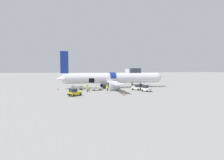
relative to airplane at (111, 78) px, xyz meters
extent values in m
plane|color=gray|center=(0.26, -7.16, -3.10)|extent=(500.00, 500.00, 0.00)
cube|color=yellow|center=(0.20, -8.49, -3.09)|extent=(25.10, 0.71, 0.01)
cylinder|color=#4C4C51|center=(9.28, 5.70, -1.47)|extent=(0.60, 0.60, 3.26)
cube|color=silver|center=(9.28, 5.70, 1.64)|extent=(2.96, 8.09, 2.96)
cube|color=#333842|center=(9.28, 2.25, 1.64)|extent=(3.84, 1.60, 3.55)
cylinder|color=silver|center=(0.49, 0.00, 0.10)|extent=(31.99, 3.30, 3.30)
sphere|color=silver|center=(16.48, 0.00, 0.10)|extent=(3.14, 3.14, 3.14)
cone|color=silver|center=(-15.51, 0.00, 0.10)|extent=(3.80, 3.04, 3.04)
cylinder|color=navy|center=(0.49, -0.03, 0.40)|extent=(1.92, 3.31, 3.31)
cube|color=navy|center=(-14.89, 0.00, 5.23)|extent=(2.48, 0.28, 6.96)
cube|color=silver|center=(-14.97, -4.37, 0.43)|extent=(0.90, 8.75, 0.20)
cube|color=silver|center=(-14.97, 4.38, 0.43)|extent=(0.90, 8.75, 0.20)
cube|color=silver|center=(-0.79, -8.30, -0.81)|extent=(2.14, 15.62, 0.40)
cube|color=silver|center=(-0.79, 8.31, -0.81)|extent=(2.14, 15.62, 0.40)
cylinder|color=#B2B7BF|center=(-0.59, -8.21, -1.91)|extent=(2.91, 1.90, 1.90)
cylinder|color=#B2B7BF|center=(-0.59, 8.21, -1.91)|extent=(2.91, 1.90, 1.90)
cube|color=black|center=(-6.55, -1.63, -0.48)|extent=(1.70, 0.12, 1.40)
cylinder|color=#56565B|center=(10.40, 0.00, -1.61)|extent=(0.22, 0.22, 1.76)
sphere|color=black|center=(10.40, 0.00, -2.49)|extent=(1.21, 1.21, 1.21)
cylinder|color=#56565B|center=(-2.71, -2.35, -1.61)|extent=(0.22, 0.22, 1.76)
sphere|color=black|center=(-2.71, -2.35, -2.49)|extent=(1.21, 1.21, 1.21)
cylinder|color=#56565B|center=(-2.71, 2.35, -1.61)|extent=(0.22, 0.22, 1.76)
sphere|color=black|center=(-2.71, 2.35, -2.49)|extent=(1.21, 1.21, 1.21)
cube|color=yellow|center=(-11.77, -15.46, -2.51)|extent=(3.29, 3.23, 0.70)
cube|color=#232833|center=(-12.17, -15.83, -1.77)|extent=(1.91, 1.90, 0.77)
cube|color=black|center=(-12.93, -16.54, -2.65)|extent=(1.04, 1.10, 0.35)
sphere|color=black|center=(-13.04, -15.64, -2.82)|extent=(0.56, 0.56, 0.56)
sphere|color=black|center=(-12.03, -16.71, -2.82)|extent=(0.56, 0.56, 0.56)
sphere|color=black|center=(-11.52, -14.21, -2.82)|extent=(0.56, 0.56, 0.56)
sphere|color=black|center=(-10.51, -15.28, -2.82)|extent=(0.56, 0.56, 0.56)
cube|color=white|center=(7.66, -11.77, -2.49)|extent=(2.45, 2.92, 0.73)
cube|color=#232833|center=(7.47, -11.37, -1.73)|extent=(1.65, 1.57, 0.79)
cube|color=black|center=(7.10, -10.59, -2.64)|extent=(1.28, 0.69, 0.36)
sphere|color=black|center=(7.94, -10.69, -2.82)|extent=(0.56, 0.56, 0.56)
sphere|color=black|center=(6.64, -11.30, -2.82)|extent=(0.56, 0.56, 0.56)
sphere|color=black|center=(8.67, -12.23, -2.82)|extent=(0.56, 0.56, 0.56)
sphere|color=black|center=(7.37, -12.85, -2.82)|extent=(0.56, 0.56, 0.56)
cube|color=silver|center=(6.02, -8.10, -2.51)|extent=(2.81, 2.78, 0.69)
cube|color=#232833|center=(6.36, -8.43, -1.78)|extent=(1.62, 1.61, 0.76)
cube|color=black|center=(7.02, -9.07, -2.65)|extent=(0.88, 0.90, 0.35)
sphere|color=black|center=(6.26, -9.17, -2.82)|extent=(0.56, 0.56, 0.56)
sphere|color=black|center=(7.09, -8.31, -2.82)|extent=(0.56, 0.56, 0.56)
sphere|color=black|center=(4.94, -7.89, -2.82)|extent=(0.56, 0.56, 0.56)
sphere|color=black|center=(5.78, -7.03, -2.82)|extent=(0.56, 0.56, 0.56)
cube|color=silver|center=(-5.49, -6.49, -2.67)|extent=(3.31, 2.14, 0.05)
cube|color=silver|center=(-4.05, -6.06, -2.46)|extent=(0.43, 1.28, 0.37)
cube|color=silver|center=(-5.31, -7.09, -2.46)|extent=(2.89, 0.91, 0.37)
cube|color=silver|center=(-5.67, -5.89, -2.46)|extent=(2.89, 0.91, 0.37)
cube|color=#333338|center=(-3.59, -5.92, -2.85)|extent=(0.89, 0.33, 0.06)
sphere|color=black|center=(-4.28, -6.81, -2.90)|extent=(0.40, 0.40, 0.40)
sphere|color=black|center=(-4.65, -5.55, -2.90)|extent=(0.40, 0.40, 0.40)
sphere|color=black|center=(-6.33, -7.42, -2.90)|extent=(0.40, 0.40, 0.40)
sphere|color=black|center=(-6.71, -6.16, -2.90)|extent=(0.40, 0.40, 0.40)
cube|color=olive|center=(-5.59, -6.27, -2.46)|extent=(0.41, 0.31, 0.36)
cube|color=#2D2D33|center=(-6.49, -6.90, -2.48)|extent=(0.46, 0.32, 0.33)
cube|color=#14472D|center=(-5.08, -6.24, -2.45)|extent=(0.36, 0.20, 0.38)
cube|color=#B7BABF|center=(-11.07, -4.40, -2.51)|extent=(3.47, 2.22, 0.05)
cube|color=#B7BABF|center=(-9.55, -3.99, -2.28)|extent=(0.43, 1.41, 0.41)
cube|color=#B7BABF|center=(-10.89, -5.06, -2.28)|extent=(3.05, 0.87, 0.41)
cube|color=#B7BABF|center=(-11.24, -3.73, -2.28)|extent=(3.05, 0.87, 0.41)
cube|color=#333338|center=(-9.08, -3.87, -2.76)|extent=(0.89, 0.31, 0.06)
sphere|color=black|center=(-9.80, -4.80, -2.90)|extent=(0.40, 0.40, 0.40)
sphere|color=black|center=(-10.17, -3.41, -2.90)|extent=(0.40, 0.40, 0.40)
sphere|color=black|center=(-11.96, -5.38, -2.90)|extent=(0.40, 0.40, 0.40)
sphere|color=black|center=(-12.34, -3.99, -2.90)|extent=(0.40, 0.40, 0.40)
cube|color=olive|center=(-9.98, -3.97, -2.21)|extent=(0.58, 0.49, 0.56)
cube|color=#4C1E1E|center=(-10.57, -4.33, -2.31)|extent=(0.58, 0.37, 0.35)
cylinder|color=#2D2D33|center=(-8.17, -4.12, -2.68)|extent=(0.43, 0.43, 0.84)
cylinder|color=#B7E019|center=(-8.17, -4.12, -1.92)|extent=(0.56, 0.56, 0.66)
sphere|color=beige|center=(-8.17, -4.12, -1.48)|extent=(0.23, 0.23, 0.23)
cylinder|color=#B7E019|center=(-7.99, -3.96, -2.00)|extent=(0.18, 0.18, 0.61)
cylinder|color=#B7E019|center=(-8.34, -4.27, -2.00)|extent=(0.18, 0.18, 0.61)
cylinder|color=#1E2338|center=(-2.76, -8.43, -2.72)|extent=(0.33, 0.33, 0.75)
cylinder|color=#CCE523|center=(-2.76, -8.43, -2.05)|extent=(0.42, 0.42, 0.59)
sphere|color=brown|center=(-2.76, -8.43, -1.66)|extent=(0.21, 0.21, 0.21)
cylinder|color=#CCE523|center=(-2.97, -8.39, -2.12)|extent=(0.13, 0.13, 0.54)
cylinder|color=#CCE523|center=(-2.56, -8.48, -2.12)|extent=(0.13, 0.13, 0.54)
cylinder|color=#2D2D33|center=(-8.46, -9.49, -2.71)|extent=(0.37, 0.37, 0.77)
cylinder|color=#CCE523|center=(-8.46, -9.49, -2.02)|extent=(0.47, 0.47, 0.61)
sphere|color=#9E7556|center=(-8.46, -9.49, -1.61)|extent=(0.21, 0.21, 0.21)
cylinder|color=#CCE523|center=(-8.66, -9.57, -2.09)|extent=(0.15, 0.15, 0.56)
cylinder|color=#CCE523|center=(-8.27, -9.40, -2.09)|extent=(0.15, 0.15, 0.56)
cylinder|color=#2D2D33|center=(-2.09, -5.09, -2.71)|extent=(0.40, 0.40, 0.77)
cylinder|color=orange|center=(-2.09, -5.09, -2.02)|extent=(0.51, 0.51, 0.61)
sphere|color=tan|center=(-2.09, -5.09, -1.61)|extent=(0.21, 0.21, 0.21)
cylinder|color=orange|center=(-1.95, -5.26, -2.09)|extent=(0.16, 0.16, 0.56)
cylinder|color=orange|center=(-2.22, -4.92, -2.09)|extent=(0.16, 0.16, 0.56)
cube|color=olive|center=(-7.85, -8.18, -2.85)|extent=(0.49, 0.37, 0.49)
cube|color=black|center=(-7.85, -8.18, -2.55)|extent=(0.29, 0.09, 0.12)
cube|color=black|center=(18.25, -1.17, -3.08)|extent=(0.52, 0.52, 0.03)
cone|color=orange|center=(18.25, -1.17, -2.70)|extent=(0.38, 0.38, 0.79)
cylinder|color=white|center=(18.25, -1.17, -2.66)|extent=(0.22, 0.22, 0.10)
cube|color=black|center=(-0.36, -16.98, -3.08)|extent=(0.61, 0.61, 0.03)
cone|color=orange|center=(-0.36, -16.98, -2.74)|extent=(0.45, 0.45, 0.71)
cylinder|color=white|center=(-0.36, -16.98, -2.71)|extent=(0.26, 0.26, 0.09)
cube|color=black|center=(0.94, -7.29, -3.08)|extent=(0.47, 0.47, 0.03)
cone|color=orange|center=(0.94, -7.29, -2.72)|extent=(0.35, 0.35, 0.76)
cylinder|color=white|center=(0.94, -7.29, -2.68)|extent=(0.20, 0.20, 0.09)
cube|color=black|center=(-16.83, -1.92, -3.08)|extent=(0.53, 0.53, 0.03)
cone|color=orange|center=(-16.83, -1.92, -2.82)|extent=(0.39, 0.39, 0.56)
cylinder|color=white|center=(-16.83, -1.92, -2.79)|extent=(0.23, 0.23, 0.07)
camera|label=1|loc=(-11.66, -56.73, 3.16)|focal=28.00mm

